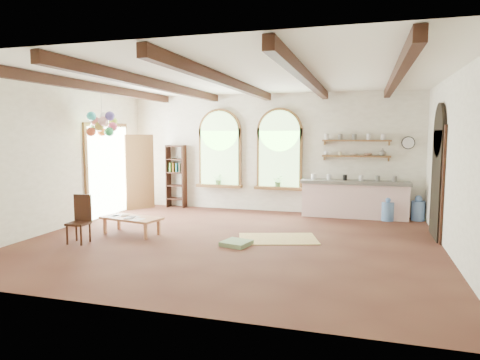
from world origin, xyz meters
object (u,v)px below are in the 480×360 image
at_px(kitchen_counter, 354,199).
at_px(balloon_cluster, 102,124).
at_px(coffee_table, 131,219).
at_px(side_chair, 79,229).

xyz_separation_m(kitchen_counter, balloon_cluster, (-5.70, -2.40, 1.87)).
xyz_separation_m(coffee_table, balloon_cluster, (-1.20, 0.84, 2.03)).
distance_m(kitchen_counter, balloon_cluster, 6.46).
bearing_deg(kitchen_counter, balloon_cluster, -157.17).
relative_size(kitchen_counter, coffee_table, 1.94).
distance_m(coffee_table, side_chair, 1.11).
height_order(coffee_table, side_chair, side_chair).
bearing_deg(side_chair, coffee_table, 57.23).
height_order(coffee_table, balloon_cluster, balloon_cluster).
distance_m(kitchen_counter, coffee_table, 5.55).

